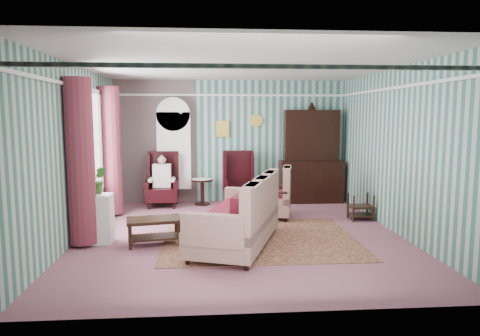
{
  "coord_description": "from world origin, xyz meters",
  "views": [
    {
      "loc": [
        -0.56,
        -7.25,
        2.07
      ],
      "look_at": [
        0.03,
        0.6,
        1.1
      ],
      "focal_mm": 32.0,
      "sensor_mm": 36.0,
      "label": 1
    }
  ],
  "objects": [
    {
      "name": "floor",
      "position": [
        0.0,
        0.0,
        0.0
      ],
      "size": [
        6.0,
        6.0,
        0.0
      ],
      "primitive_type": "plane",
      "color": "#8F5361",
      "rests_on": "ground"
    },
    {
      "name": "room_shell",
      "position": [
        -0.62,
        0.18,
        2.01
      ],
      "size": [
        5.53,
        6.02,
        2.91
      ],
      "color": "#3A6A62",
      "rests_on": "ground"
    },
    {
      "name": "bookcase",
      "position": [
        -1.35,
        2.84,
        1.12
      ],
      "size": [
        0.8,
        0.28,
        2.24
      ],
      "primitive_type": "cube",
      "color": "silver",
      "rests_on": "floor"
    },
    {
      "name": "dresser_hutch",
      "position": [
        1.9,
        2.72,
        1.18
      ],
      "size": [
        1.5,
        0.56,
        2.36
      ],
      "primitive_type": "cube",
      "color": "black",
      "rests_on": "floor"
    },
    {
      "name": "wingback_left",
      "position": [
        -1.6,
        2.45,
        0.62
      ],
      "size": [
        0.76,
        0.8,
        1.25
      ],
      "primitive_type": "cube",
      "color": "black",
      "rests_on": "floor"
    },
    {
      "name": "wingback_right",
      "position": [
        0.15,
        2.45,
        0.62
      ],
      "size": [
        0.76,
        0.8,
        1.25
      ],
      "primitive_type": "cube",
      "color": "black",
      "rests_on": "floor"
    },
    {
      "name": "seated_woman",
      "position": [
        -1.6,
        2.45,
        0.59
      ],
      "size": [
        0.44,
        0.4,
        1.18
      ],
      "primitive_type": null,
      "color": "white",
      "rests_on": "floor"
    },
    {
      "name": "round_side_table",
      "position": [
        -0.7,
        2.6,
        0.3
      ],
      "size": [
        0.5,
        0.5,
        0.6
      ],
      "primitive_type": "cylinder",
      "color": "black",
      "rests_on": "floor"
    },
    {
      "name": "nest_table",
      "position": [
        2.47,
        0.9,
        0.27
      ],
      "size": [
        0.45,
        0.38,
        0.54
      ],
      "primitive_type": "cube",
      "color": "black",
      "rests_on": "floor"
    },
    {
      "name": "plant_stand",
      "position": [
        -2.4,
        -0.3,
        0.4
      ],
      "size": [
        0.55,
        0.35,
        0.8
      ],
      "primitive_type": "cube",
      "color": "silver",
      "rests_on": "floor"
    },
    {
      "name": "rug",
      "position": [
        0.3,
        -0.3,
        0.01
      ],
      "size": [
        3.2,
        2.6,
        0.01
      ],
      "primitive_type": "cube",
      "color": "#54221C",
      "rests_on": "floor"
    },
    {
      "name": "sofa",
      "position": [
        -0.13,
        -0.65,
        0.46
      ],
      "size": [
        1.57,
        2.44,
        0.92
      ],
      "primitive_type": "cube",
      "rotation": [
        0.0,
        0.0,
        1.24
      ],
      "color": "beige",
      "rests_on": "floor"
    },
    {
      "name": "floral_armchair",
      "position": [
        0.7,
        1.18,
        0.5
      ],
      "size": [
        1.0,
        1.03,
        1.01
      ],
      "primitive_type": "cube",
      "rotation": [
        0.0,
        0.0,
        1.35
      ],
      "color": "beige",
      "rests_on": "floor"
    },
    {
      "name": "coffee_table",
      "position": [
        -1.43,
        -0.45,
        0.21
      ],
      "size": [
        0.94,
        0.66,
        0.43
      ],
      "primitive_type": "cube",
      "rotation": [
        0.0,
        0.0,
        0.2
      ],
      "color": "black",
      "rests_on": "floor"
    },
    {
      "name": "potted_plant_a",
      "position": [
        -2.49,
        -0.36,
        1.01
      ],
      "size": [
        0.42,
        0.38,
        0.42
      ],
      "primitive_type": "imported",
      "rotation": [
        0.0,
        0.0,
        0.14
      ],
      "color": "#20581B",
      "rests_on": "plant_stand"
    },
    {
      "name": "potted_plant_b",
      "position": [
        -2.34,
        -0.2,
        1.02
      ],
      "size": [
        0.3,
        0.27,
        0.45
      ],
      "primitive_type": "imported",
      "rotation": [
        0.0,
        0.0,
        0.35
      ],
      "color": "#1A4F18",
      "rests_on": "plant_stand"
    },
    {
      "name": "potted_plant_c",
      "position": [
        -2.46,
        -0.29,
        0.99
      ],
      "size": [
        0.28,
        0.28,
        0.38
      ],
      "primitive_type": "imported",
      "rotation": [
        0.0,
        0.0,
        -0.4
      ],
      "color": "#27571B",
      "rests_on": "plant_stand"
    }
  ]
}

